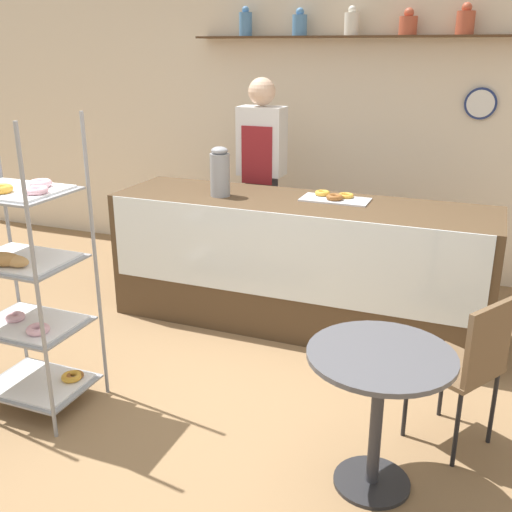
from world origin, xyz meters
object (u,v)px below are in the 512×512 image
at_px(cafe_table, 379,387).
at_px(cafe_chair, 469,360).
at_px(person_worker, 262,174).
at_px(donut_tray_counter, 335,198).
at_px(coffee_carafe, 220,172).
at_px(pastry_rack, 25,285).

bearing_deg(cafe_table, cafe_chair, 50.98).
bearing_deg(person_worker, cafe_chair, -44.20).
distance_m(cafe_table, donut_tray_counter, 1.93).
xyz_separation_m(coffee_carafe, donut_tray_counter, (0.83, 0.20, -0.16)).
distance_m(pastry_rack, cafe_chair, 2.45).
bearing_deg(cafe_chair, coffee_carafe, -88.59).
height_order(person_worker, cafe_table, person_worker).
relative_size(pastry_rack, cafe_chair, 1.99).
height_order(coffee_carafe, donut_tray_counter, coffee_carafe).
relative_size(coffee_carafe, donut_tray_counter, 0.75).
relative_size(cafe_chair, donut_tray_counter, 1.74).
xyz_separation_m(pastry_rack, cafe_chair, (2.39, 0.51, -0.25)).
height_order(cafe_table, donut_tray_counter, donut_tray_counter).
xyz_separation_m(cafe_table, coffee_carafe, (-1.52, 1.54, 0.61)).
height_order(cafe_table, coffee_carafe, coffee_carafe).
bearing_deg(pastry_rack, cafe_chair, 11.98).
xyz_separation_m(pastry_rack, coffee_carafe, (0.49, 1.58, 0.39)).
distance_m(cafe_chair, coffee_carafe, 2.27).
bearing_deg(cafe_chair, cafe_table, -8.12).
distance_m(pastry_rack, coffee_carafe, 1.70).
bearing_deg(pastry_rack, donut_tray_counter, 53.49).
height_order(pastry_rack, coffee_carafe, pastry_rack).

